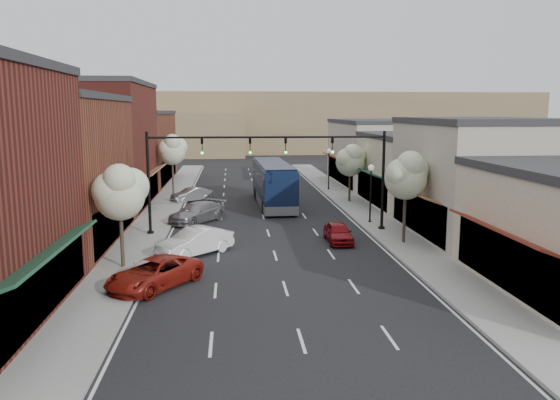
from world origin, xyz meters
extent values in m
plane|color=black|center=(0.00, 0.00, 0.00)|extent=(160.00, 160.00, 0.00)
cube|color=gray|center=(-8.40, 18.50, 0.07)|extent=(2.80, 73.00, 0.15)
cube|color=gray|center=(8.40, 18.50, 0.07)|extent=(2.80, 73.00, 0.15)
cube|color=gray|center=(-7.00, 18.50, 0.07)|extent=(0.25, 73.00, 0.17)
cube|color=gray|center=(7.00, 18.50, 0.07)|extent=(0.25, 73.00, 0.17)
cube|color=black|center=(-10.10, -8.00, 1.60)|extent=(0.60, 11.90, 2.60)
cube|color=#1B442E|center=(-9.30, -8.00, 3.10)|extent=(1.07, 9.80, 0.49)
cube|color=brown|center=(-14.30, 6.00, 4.50)|extent=(9.00, 14.00, 9.00)
cube|color=#2D2D30|center=(-14.30, 6.00, 9.20)|extent=(9.20, 14.10, 0.40)
cube|color=black|center=(-10.10, 6.00, 1.60)|extent=(0.60, 11.90, 2.60)
cube|color=maroon|center=(-9.30, 6.00, 3.10)|extent=(1.07, 9.80, 0.49)
cube|color=maroon|center=(-14.30, 20.00, 5.25)|extent=(9.00, 14.00, 10.50)
cube|color=#2D2D30|center=(-14.30, 20.00, 10.70)|extent=(9.20, 14.10, 0.40)
cube|color=black|center=(-10.10, 20.00, 1.60)|extent=(0.60, 11.90, 2.60)
cube|color=brown|center=(-9.30, 20.00, 3.10)|extent=(1.07, 9.80, 0.49)
cube|color=brown|center=(-14.30, 36.00, 4.00)|extent=(9.00, 18.00, 8.00)
cube|color=#2D2D30|center=(-14.30, 36.00, 8.20)|extent=(9.20, 18.10, 0.40)
cube|color=black|center=(-10.10, 36.00, 1.60)|extent=(0.60, 15.30, 2.60)
cube|color=#1B442E|center=(-9.30, 36.00, 3.10)|extent=(1.07, 12.60, 0.49)
cube|color=black|center=(10.10, -6.00, 1.60)|extent=(0.60, 10.20, 2.60)
cube|color=maroon|center=(9.30, -6.00, 3.10)|extent=(1.07, 8.40, 0.49)
cube|color=#B5AC9B|center=(13.80, 6.00, 3.75)|extent=(8.00, 12.00, 7.50)
cube|color=#2D2D30|center=(13.80, 6.00, 7.70)|extent=(8.20, 12.10, 0.40)
cube|color=black|center=(10.10, 6.00, 1.60)|extent=(0.60, 10.20, 2.60)
cube|color=brown|center=(9.30, 6.00, 3.10)|extent=(1.07, 8.40, 0.49)
cube|color=beige|center=(13.80, 18.00, 3.00)|extent=(8.00, 12.00, 6.00)
cube|color=#2D2D30|center=(13.80, 18.00, 6.20)|extent=(8.20, 12.10, 0.40)
cube|color=black|center=(10.10, 18.00, 1.60)|extent=(0.60, 10.20, 2.60)
cube|color=#1B442E|center=(9.30, 18.00, 3.10)|extent=(1.07, 8.40, 0.49)
cube|color=#B5AC9B|center=(13.80, 32.00, 3.50)|extent=(8.00, 16.00, 7.00)
cube|color=#2D2D30|center=(13.80, 32.00, 7.20)|extent=(8.20, 16.10, 0.40)
cube|color=black|center=(10.10, 32.00, 1.60)|extent=(0.60, 13.60, 2.60)
cube|color=maroon|center=(9.30, 32.00, 3.10)|extent=(1.07, 11.20, 0.49)
cube|color=#7A6647|center=(0.00, 90.00, 6.00)|extent=(120.00, 30.00, 12.00)
cube|color=#7A6647|center=(-25.00, 78.00, 4.00)|extent=(50.00, 20.00, 8.00)
cylinder|color=black|center=(8.00, 8.00, 0.15)|extent=(0.44, 0.44, 0.30)
cylinder|color=black|center=(8.00, 8.00, 3.50)|extent=(0.20, 0.20, 7.00)
cylinder|color=black|center=(4.00, 8.00, 6.60)|extent=(8.00, 0.14, 0.14)
imported|color=black|center=(4.40, 8.00, 6.00)|extent=(0.18, 0.46, 1.10)
sphere|color=#19E533|center=(4.40, 7.88, 5.58)|extent=(0.18, 0.18, 0.18)
imported|color=black|center=(1.20, 8.00, 6.00)|extent=(0.18, 0.46, 1.10)
sphere|color=#19E533|center=(1.20, 7.88, 5.58)|extent=(0.18, 0.18, 0.18)
cylinder|color=black|center=(-8.00, 8.00, 0.15)|extent=(0.44, 0.44, 0.30)
cylinder|color=black|center=(-8.00, 8.00, 3.50)|extent=(0.20, 0.20, 7.00)
cylinder|color=black|center=(-4.00, 8.00, 6.60)|extent=(8.00, 0.14, 0.14)
imported|color=black|center=(-4.40, 8.00, 6.00)|extent=(0.18, 0.46, 1.10)
sphere|color=#19E533|center=(-4.40, 7.88, 5.58)|extent=(0.18, 0.18, 0.18)
imported|color=black|center=(-1.20, 8.00, 6.00)|extent=(0.18, 0.46, 1.10)
sphere|color=#19E533|center=(-1.20, 7.88, 5.58)|extent=(0.18, 0.18, 0.18)
cylinder|color=#47382B|center=(8.30, 4.00, 1.86)|extent=(0.20, 0.20, 3.71)
sphere|color=#B4C496|center=(8.30, 4.00, 4.18)|extent=(2.60, 2.60, 2.60)
sphere|color=#B4C496|center=(8.80, 4.30, 4.64)|extent=(2.00, 2.00, 2.00)
sphere|color=#B4C496|center=(7.90, 3.70, 4.52)|extent=(1.90, 1.90, 1.90)
sphere|color=#B4C496|center=(8.40, 3.50, 5.10)|extent=(1.70, 1.70, 1.70)
cylinder|color=#47382B|center=(8.30, 20.00, 1.66)|extent=(0.20, 0.20, 3.33)
sphere|color=#B4C496|center=(8.30, 20.00, 3.74)|extent=(2.60, 2.60, 2.60)
sphere|color=#B4C496|center=(8.80, 20.30, 4.16)|extent=(2.00, 2.00, 2.00)
sphere|color=#B4C496|center=(7.90, 19.70, 4.06)|extent=(1.90, 1.90, 1.90)
sphere|color=#B4C496|center=(8.40, 19.50, 4.58)|extent=(1.70, 1.70, 1.70)
cylinder|color=#47382B|center=(-8.30, 0.00, 1.76)|extent=(0.20, 0.20, 3.52)
sphere|color=#B4C496|center=(-8.30, 0.00, 3.96)|extent=(2.60, 2.60, 2.60)
sphere|color=#B4C496|center=(-7.80, 0.30, 4.40)|extent=(2.00, 2.00, 2.00)
sphere|color=#B4C496|center=(-8.70, -0.30, 4.29)|extent=(1.90, 1.90, 1.90)
sphere|color=#B4C496|center=(-8.20, -0.50, 4.84)|extent=(1.70, 1.70, 1.70)
cylinder|color=#47382B|center=(-8.30, 26.00, 1.92)|extent=(0.20, 0.20, 3.84)
sphere|color=#B4C496|center=(-8.30, 26.00, 4.32)|extent=(2.60, 2.60, 2.60)
sphere|color=#B4C496|center=(-7.80, 26.30, 4.80)|extent=(2.00, 2.00, 2.00)
sphere|color=#B4C496|center=(-8.70, 25.70, 4.68)|extent=(1.90, 1.90, 1.90)
sphere|color=#B4C496|center=(-8.20, 25.50, 5.28)|extent=(1.70, 1.70, 1.70)
cylinder|color=black|center=(7.80, 10.50, 0.10)|extent=(0.28, 0.28, 0.20)
cylinder|color=black|center=(7.80, 10.50, 2.00)|extent=(0.12, 0.12, 4.00)
sphere|color=white|center=(7.80, 10.50, 4.22)|extent=(0.44, 0.44, 0.44)
cylinder|color=black|center=(7.80, 28.00, 0.10)|extent=(0.28, 0.28, 0.20)
cylinder|color=black|center=(7.80, 28.00, 2.00)|extent=(0.12, 0.12, 4.00)
sphere|color=white|center=(7.80, 28.00, 4.22)|extent=(0.44, 0.44, 0.44)
cube|color=#0D1A37|center=(1.21, 19.29, 2.05)|extent=(3.14, 12.58, 3.19)
cube|color=#595B60|center=(1.21, 19.29, 0.57)|extent=(3.16, 12.60, 0.73)
cube|color=black|center=(1.21, 19.29, 2.50)|extent=(3.16, 11.58, 1.15)
cube|color=#0D1A37|center=(1.21, 19.29, 3.69)|extent=(2.90, 12.07, 0.26)
cube|color=black|center=(1.43, 13.10, 2.71)|extent=(2.17, 0.16, 1.25)
cylinder|color=black|center=(0.13, 14.88, 0.54)|extent=(0.37, 1.09, 1.08)
cylinder|color=black|center=(2.59, 14.97, 0.54)|extent=(0.37, 1.09, 1.08)
cylinder|color=black|center=(-0.15, 23.21, 0.54)|extent=(0.37, 1.09, 1.08)
cylinder|color=black|center=(2.30, 23.29, 0.54)|extent=(0.37, 1.09, 1.08)
cylinder|color=black|center=(-0.10, 21.75, 0.54)|extent=(0.37, 1.09, 1.08)
cylinder|color=black|center=(2.35, 21.83, 0.54)|extent=(0.37, 1.09, 1.08)
imported|color=maroon|center=(4.29, 4.90, 0.65)|extent=(1.55, 3.81, 1.30)
imported|color=maroon|center=(-6.20, -3.30, 0.71)|extent=(4.87, 5.50, 1.41)
imported|color=silver|center=(-4.65, 2.61, 0.79)|extent=(4.62, 4.50, 1.58)
imported|color=gray|center=(-5.11, 12.23, 0.75)|extent=(4.80, 5.41, 1.51)
imported|color=#97989C|center=(-6.20, 21.98, 0.64)|extent=(3.98, 3.37, 1.29)
camera|label=1|loc=(-2.47, -28.75, 8.32)|focal=35.00mm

